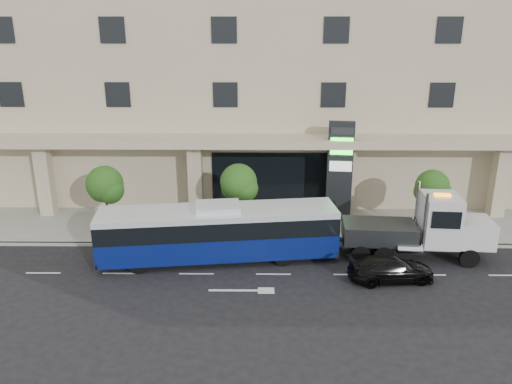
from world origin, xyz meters
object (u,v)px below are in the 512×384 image
(city_bus, at_px, (218,232))
(black_sedan, at_px, (391,269))
(tow_truck, at_px, (423,229))
(signage_pylon, at_px, (340,171))

(city_bus, relative_size, black_sedan, 3.04)
(tow_truck, bearing_deg, signage_pylon, 129.50)
(tow_truck, bearing_deg, black_sedan, -126.71)
(tow_truck, relative_size, black_sedan, 2.11)
(black_sedan, relative_size, signage_pylon, 0.66)
(city_bus, height_order, black_sedan, city_bus)
(city_bus, bearing_deg, signage_pylon, 31.27)
(city_bus, bearing_deg, tow_truck, -5.36)
(city_bus, distance_m, black_sedan, 9.21)
(tow_truck, height_order, black_sedan, tow_truck)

